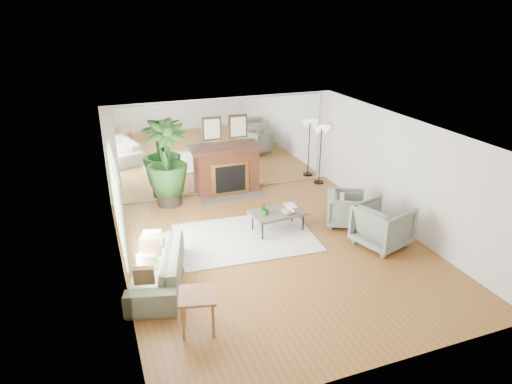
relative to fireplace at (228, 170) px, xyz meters
name	(u,v)px	position (x,y,z in m)	size (l,w,h in m)	color
ground	(276,250)	(0.00, -3.26, -0.66)	(7.00, 7.00, 0.00)	brown
wall_left	(118,217)	(-2.99, -3.26, 0.59)	(0.02, 7.00, 2.50)	silver
wall_right	(404,175)	(2.99, -3.26, 0.59)	(0.02, 7.00, 2.50)	silver
wall_back	(225,146)	(0.00, 0.23, 0.59)	(6.00, 0.02, 2.50)	silver
mirror_panel	(225,146)	(0.00, 0.21, 0.59)	(5.40, 0.04, 2.40)	silver
window_panel	(117,203)	(-2.96, -2.86, 0.69)	(0.04, 2.40, 1.50)	#B2E09E
fireplace	(228,170)	(0.00, 0.00, 0.00)	(1.85, 0.83, 2.05)	brown
area_rug	(245,238)	(-0.42, -2.54, -0.64)	(2.90, 2.07, 0.03)	silver
coffee_table	(278,213)	(0.37, -2.48, -0.22)	(1.25, 0.80, 0.48)	#5E544A
sofa	(157,267)	(-2.45, -3.57, -0.34)	(2.18, 0.85, 0.64)	gray
armchair_back	(346,209)	(1.95, -2.70, -0.27)	(0.82, 0.85, 0.77)	slate
armchair_front	(382,225)	(2.15, -3.81, -0.21)	(0.97, 0.99, 0.90)	slate
side_table	(197,300)	(-2.06, -5.09, -0.13)	(0.68, 0.68, 0.64)	#9B683E
potted_ficus	(167,161)	(-1.60, -0.16, 0.47)	(1.03, 1.03, 2.12)	black
floor_lamp	(321,135)	(2.62, -0.16, 0.74)	(0.53, 0.30, 1.64)	black
tabletop_plant	(266,208)	(0.07, -2.51, -0.04)	(0.25, 0.22, 0.28)	#2B5E22
fruit_bowl	(288,212)	(0.53, -2.64, -0.15)	(0.27, 0.27, 0.07)	#9B683E
book	(285,206)	(0.63, -2.29, -0.17)	(0.24, 0.32, 0.02)	#9B683E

